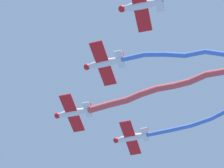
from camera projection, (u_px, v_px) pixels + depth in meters
name	position (u px, v px, depth m)	size (l,w,h in m)	color
airplane_lead	(73.00, 113.00, 70.52)	(6.58, 6.16, 1.85)	white
smoke_trail_lead	(175.00, 85.00, 69.84)	(16.87, 19.46, 5.63)	#DB4C4C
airplane_left_wing	(104.00, 63.00, 64.72)	(6.49, 6.27, 1.85)	white
smoke_trail_left_wing	(204.00, 56.00, 63.17)	(10.93, 18.48, 2.24)	#4C75DB
airplane_right_wing	(131.00, 137.00, 74.26)	(6.52, 6.23, 1.85)	white
airplane_slot	(141.00, 5.00, 58.70)	(6.68, 6.05, 1.85)	white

